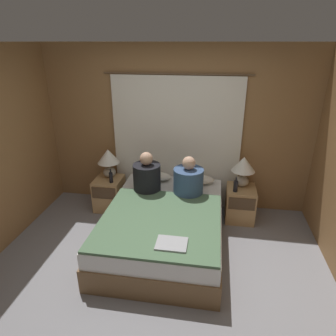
{
  "coord_description": "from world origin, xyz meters",
  "views": [
    {
      "loc": [
        0.58,
        -2.64,
        2.51
      ],
      "look_at": [
        0.0,
        0.96,
        0.96
      ],
      "focal_mm": 32.0,
      "sensor_mm": 36.0,
      "label": 1
    }
  ],
  "objects_px": {
    "bed": "(164,226)",
    "laptop_on_bed": "(172,244)",
    "person_right_in_bed": "(188,180)",
    "nightstand_left": "(109,193)",
    "pillow_left": "(153,176)",
    "nightstand_right": "(240,203)",
    "pillow_right": "(195,179)",
    "beer_bottle_on_right_stand": "(236,186)",
    "lamp_right": "(243,167)",
    "beer_bottle_on_left_stand": "(111,177)",
    "lamp_left": "(108,159)",
    "person_left_in_bed": "(147,176)"
  },
  "relations": [
    {
      "from": "pillow_left",
      "to": "person_right_in_bed",
      "type": "distance_m",
      "value": 0.71
    },
    {
      "from": "nightstand_left",
      "to": "pillow_left",
      "type": "bearing_deg",
      "value": 7.7
    },
    {
      "from": "lamp_left",
      "to": "pillow_right",
      "type": "relative_size",
      "value": 0.79
    },
    {
      "from": "nightstand_right",
      "to": "pillow_left",
      "type": "xyz_separation_m",
      "value": [
        -1.36,
        0.09,
        0.31
      ]
    },
    {
      "from": "bed",
      "to": "laptop_on_bed",
      "type": "xyz_separation_m",
      "value": [
        0.21,
        -0.74,
        0.29
      ]
    },
    {
      "from": "nightstand_left",
      "to": "lamp_right",
      "type": "relative_size",
      "value": 1.11
    },
    {
      "from": "bed",
      "to": "laptop_on_bed",
      "type": "relative_size",
      "value": 6.31
    },
    {
      "from": "beer_bottle_on_left_stand",
      "to": "laptop_on_bed",
      "type": "relative_size",
      "value": 0.68
    },
    {
      "from": "person_left_in_bed",
      "to": "laptop_on_bed",
      "type": "bearing_deg",
      "value": -66.07
    },
    {
      "from": "pillow_right",
      "to": "laptop_on_bed",
      "type": "relative_size",
      "value": 1.77
    },
    {
      "from": "person_left_in_bed",
      "to": "beer_bottle_on_right_stand",
      "type": "height_order",
      "value": "person_left_in_bed"
    },
    {
      "from": "nightstand_left",
      "to": "lamp_left",
      "type": "relative_size",
      "value": 1.11
    },
    {
      "from": "lamp_right",
      "to": "beer_bottle_on_left_stand",
      "type": "distance_m",
      "value": 1.98
    },
    {
      "from": "pillow_right",
      "to": "beer_bottle_on_left_stand",
      "type": "xyz_separation_m",
      "value": [
        -1.26,
        -0.21,
        0.03
      ]
    },
    {
      "from": "nightstand_right",
      "to": "pillow_left",
      "type": "bearing_deg",
      "value": 176.02
    },
    {
      "from": "person_left_in_bed",
      "to": "lamp_right",
      "type": "bearing_deg",
      "value": 14.84
    },
    {
      "from": "pillow_right",
      "to": "person_right_in_bed",
      "type": "relative_size",
      "value": 1.04
    },
    {
      "from": "laptop_on_bed",
      "to": "lamp_right",
      "type": "bearing_deg",
      "value": 62.61
    },
    {
      "from": "bed",
      "to": "lamp_right",
      "type": "distance_m",
      "value": 1.44
    },
    {
      "from": "nightstand_left",
      "to": "lamp_right",
      "type": "bearing_deg",
      "value": 2.36
    },
    {
      "from": "person_left_in_bed",
      "to": "beer_bottle_on_right_stand",
      "type": "relative_size",
      "value": 2.63
    },
    {
      "from": "beer_bottle_on_left_stand",
      "to": "nightstand_right",
      "type": "bearing_deg",
      "value": 3.29
    },
    {
      "from": "bed",
      "to": "pillow_right",
      "type": "bearing_deg",
      "value": 68.95
    },
    {
      "from": "lamp_left",
      "to": "beer_bottle_on_left_stand",
      "type": "xyz_separation_m",
      "value": [
        0.09,
        -0.2,
        -0.21
      ]
    },
    {
      "from": "pillow_left",
      "to": "beer_bottle_on_left_stand",
      "type": "relative_size",
      "value": 2.63
    },
    {
      "from": "pillow_right",
      "to": "beer_bottle_on_right_stand",
      "type": "distance_m",
      "value": 0.63
    },
    {
      "from": "lamp_left",
      "to": "person_left_in_bed",
      "type": "height_order",
      "value": "person_left_in_bed"
    },
    {
      "from": "bed",
      "to": "nightstand_left",
      "type": "relative_size",
      "value": 4.06
    },
    {
      "from": "lamp_left",
      "to": "pillow_right",
      "type": "distance_m",
      "value": 1.38
    },
    {
      "from": "beer_bottle_on_right_stand",
      "to": "laptop_on_bed",
      "type": "distance_m",
      "value": 1.56
    },
    {
      "from": "bed",
      "to": "beer_bottle_on_left_stand",
      "type": "height_order",
      "value": "beer_bottle_on_left_stand"
    },
    {
      "from": "nightstand_right",
      "to": "pillow_right",
      "type": "height_order",
      "value": "pillow_right"
    },
    {
      "from": "nightstand_left",
      "to": "pillow_left",
      "type": "relative_size",
      "value": 0.88
    },
    {
      "from": "laptop_on_bed",
      "to": "beer_bottle_on_right_stand",
      "type": "bearing_deg",
      "value": 62.53
    },
    {
      "from": "person_right_in_bed",
      "to": "nightstand_left",
      "type": "bearing_deg",
      "value": 167.91
    },
    {
      "from": "nightstand_left",
      "to": "nightstand_right",
      "type": "height_order",
      "value": "same"
    },
    {
      "from": "lamp_right",
      "to": "person_left_in_bed",
      "type": "distance_m",
      "value": 1.41
    },
    {
      "from": "lamp_right",
      "to": "nightstand_right",
      "type": "bearing_deg",
      "value": -90.0
    },
    {
      "from": "person_right_in_bed",
      "to": "laptop_on_bed",
      "type": "height_order",
      "value": "person_right_in_bed"
    },
    {
      "from": "person_right_in_bed",
      "to": "nightstand_right",
      "type": "bearing_deg",
      "value": 19.79
    },
    {
      "from": "nightstand_left",
      "to": "lamp_left",
      "type": "height_order",
      "value": "lamp_left"
    },
    {
      "from": "nightstand_left",
      "to": "pillow_right",
      "type": "bearing_deg",
      "value": 3.98
    },
    {
      "from": "beer_bottle_on_left_stand",
      "to": "beer_bottle_on_right_stand",
      "type": "distance_m",
      "value": 1.86
    },
    {
      "from": "pillow_left",
      "to": "nightstand_right",
      "type": "bearing_deg",
      "value": -3.98
    },
    {
      "from": "bed",
      "to": "lamp_left",
      "type": "distance_m",
      "value": 1.44
    },
    {
      "from": "person_right_in_bed",
      "to": "laptop_on_bed",
      "type": "relative_size",
      "value": 1.7
    },
    {
      "from": "bed",
      "to": "lamp_right",
      "type": "xyz_separation_m",
      "value": [
        1.03,
        0.84,
        0.56
      ]
    },
    {
      "from": "lamp_left",
      "to": "lamp_right",
      "type": "bearing_deg",
      "value": 0.0
    },
    {
      "from": "pillow_right",
      "to": "beer_bottle_on_left_stand",
      "type": "bearing_deg",
      "value": -170.69
    },
    {
      "from": "pillow_right",
      "to": "beer_bottle_on_left_stand",
      "type": "distance_m",
      "value": 1.28
    }
  ]
}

